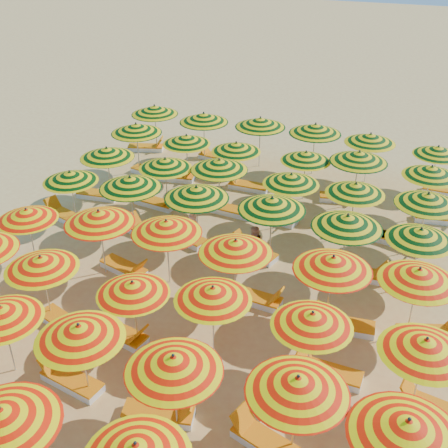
{
  "coord_description": "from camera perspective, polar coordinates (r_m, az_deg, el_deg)",
  "views": [
    {
      "loc": [
        5.27,
        -14.49,
        10.79
      ],
      "look_at": [
        0.0,
        0.5,
        1.6
      ],
      "focal_mm": 45.0,
      "sensor_mm": 36.0,
      "label": 1
    }
  ],
  "objects": [
    {
      "name": "umbrella_2",
      "position": [
        12.23,
        -21.66,
        -17.78
      ],
      "size": [
        2.3,
        2.3,
        2.43
      ],
      "color": "silver",
      "rests_on": "ground"
    },
    {
      "name": "lounger_13",
      "position": [
        15.12,
        20.53,
        -17.16
      ],
      "size": [
        1.81,
        0.92,
        0.69
      ],
      "rotation": [
        0.0,
        0.0,
        2.93
      ],
      "color": "white",
      "rests_on": "ground"
    },
    {
      "name": "lounger_34",
      "position": [
        28.35,
        -7.86,
        7.72
      ],
      "size": [
        1.83,
        1.05,
        0.69
      ],
      "rotation": [
        0.0,
        0.0,
        0.29
      ],
      "color": "white",
      "rests_on": "ground"
    },
    {
      "name": "umbrella_40",
      "position": [
        22.62,
        13.55,
        6.65
      ],
      "size": [
        2.85,
        2.85,
        2.41
      ],
      "color": "silver",
      "rests_on": "ground"
    },
    {
      "name": "umbrella_39",
      "position": [
        22.84,
        8.32,
        6.81
      ],
      "size": [
        2.67,
        2.67,
        2.16
      ],
      "color": "silver",
      "rests_on": "ground"
    },
    {
      "name": "umbrella_24",
      "position": [
        21.6,
        -15.37,
        4.67
      ],
      "size": [
        2.63,
        2.63,
        2.18
      ],
      "color": "silver",
      "rests_on": "ground"
    },
    {
      "name": "lounger_28",
      "position": [
        21.08,
        17.77,
        -1.85
      ],
      "size": [
        1.83,
        1.09,
        0.69
      ],
      "rotation": [
        0.0,
        0.0,
        -0.32
      ],
      "color": "white",
      "rests_on": "ground"
    },
    {
      "name": "lounger_21",
      "position": [
        19.62,
        2.92,
        -2.83
      ],
      "size": [
        1.83,
        1.1,
        0.69
      ],
      "rotation": [
        0.0,
        0.0,
        2.82
      ],
      "color": "white",
      "rests_on": "ground"
    },
    {
      "name": "umbrella_21",
      "position": [
        16.32,
        1.18,
        -2.3
      ],
      "size": [
        2.89,
        2.89,
        2.34
      ],
      "color": "silver",
      "rests_on": "ground"
    },
    {
      "name": "umbrella_31",
      "position": [
        21.96,
        -5.99,
        6.14
      ],
      "size": [
        2.64,
        2.64,
        2.21
      ],
      "color": "silver",
      "rests_on": "ground"
    },
    {
      "name": "umbrella_25",
      "position": [
        20.26,
        -9.52,
        4.18
      ],
      "size": [
        2.86,
        2.86,
        2.37
      ],
      "color": "silver",
      "rests_on": "ground"
    },
    {
      "name": "umbrella_44",
      "position": [
        25.67,
        3.71,
        10.26
      ],
      "size": [
        2.29,
        2.29,
        2.42
      ],
      "color": "silver",
      "rests_on": "ground"
    },
    {
      "name": "lounger_29",
      "position": [
        25.66,
        -7.53,
        5.29
      ],
      "size": [
        1.82,
        0.97,
        0.69
      ],
      "rotation": [
        0.0,
        0.0,
        -0.24
      ],
      "color": "white",
      "rests_on": "ground"
    },
    {
      "name": "umbrella_29",
      "position": [
        18.12,
        19.34,
        -1.03
      ],
      "size": [
        2.5,
        2.5,
        2.21
      ],
      "color": "silver",
      "rests_on": "ground"
    },
    {
      "name": "umbrella_46",
      "position": [
        24.87,
        14.64,
        8.42
      ],
      "size": [
        2.82,
        2.82,
        2.3
      ],
      "color": "silver",
      "rests_on": "ground"
    },
    {
      "name": "umbrella_19",
      "position": [
        18.15,
        -12.58,
        0.68
      ],
      "size": [
        2.53,
        2.53,
        2.39
      ],
      "color": "silver",
      "rests_on": "ground"
    },
    {
      "name": "lounger_27",
      "position": [
        21.35,
        14.05,
        -0.84
      ],
      "size": [
        1.77,
        0.7,
        0.69
      ],
      "rotation": [
        0.0,
        0.0,
        3.07
      ],
      "color": "white",
      "rests_on": "ground"
    },
    {
      "name": "umbrella_30",
      "position": [
        23.07,
        -11.82,
        7.1
      ],
      "size": [
        2.56,
        2.56,
        2.31
      ],
      "color": "silver",
      "rests_on": "ground"
    },
    {
      "name": "umbrella_14",
      "position": [
        15.18,
        -9.25,
        -6.45
      ],
      "size": [
        2.07,
        2.07,
        2.11
      ],
      "color": "silver",
      "rests_on": "ground"
    },
    {
      "name": "lounger_7",
      "position": [
        13.66,
        4.24,
        -21.2
      ],
      "size": [
        1.83,
        1.11,
        0.69
      ],
      "rotation": [
        0.0,
        0.0,
        2.81
      ],
      "color": "white",
      "rests_on": "ground"
    },
    {
      "name": "beachgoer_b",
      "position": [
        18.9,
        3.04,
        -2.21
      ],
      "size": [
        0.8,
        0.86,
        1.43
      ],
      "primitive_type": "imported",
      "rotation": [
        0.0,
        0.0,
        4.25
      ],
      "color": "tan",
      "rests_on": "ground"
    },
    {
      "name": "lounger_22",
      "position": [
        19.03,
        13.63,
        -4.92
      ],
      "size": [
        1.74,
        0.61,
        0.69
      ],
      "rotation": [
        0.0,
        0.0,
        0.02
      ],
      "color": "white",
      "rests_on": "ground"
    },
    {
      "name": "umbrella_17",
      "position": [
        13.84,
        19.81,
        -11.6
      ],
      "size": [
        2.55,
        2.55,
        2.27
      ],
      "color": "silver",
      "rests_on": "ground"
    },
    {
      "name": "lounger_30",
      "position": [
        25.04,
        -4.91,
        4.79
      ],
      "size": [
        1.8,
        0.83,
        0.69
      ],
      "rotation": [
        0.0,
        0.0,
        0.15
      ],
      "color": "white",
      "rests_on": "ground"
    },
    {
      "name": "lounger_32",
      "position": [
        23.67,
        11.85,
        2.65
      ],
      "size": [
        1.81,
        0.92,
        0.69
      ],
      "rotation": [
        0.0,
        0.0,
        0.2
      ],
      "color": "white",
      "rests_on": "ground"
    },
    {
      "name": "umbrella_22",
      "position": [
        15.82,
        11.01,
        -3.94
      ],
      "size": [
        2.3,
        2.3,
        2.37
      ],
      "color": "silver",
      "rests_on": "ground"
    },
    {
      "name": "umbrella_27",
      "position": [
        18.54,
        4.89,
        2.06
      ],
      "size": [
        3.02,
        3.02,
        2.41
      ],
      "color": "silver",
      "rests_on": "ground"
    },
    {
      "name": "umbrella_41",
      "position": [
        22.48,
        20.31,
        5.03
      ],
      "size": [
        2.82,
        2.82,
        2.25
      ],
      "color": "silver",
      "rests_on": "ground"
    },
    {
      "name": "umbrella_16",
      "position": [
        14.05,
        8.96,
        -9.55
      ],
      "size": [
        2.1,
        2.1,
        2.18
      ],
      "color": "silver",
      "rests_on": "ground"
    },
    {
      "name": "lounger_12",
      "position": [
        15.31,
        10.46,
        -14.59
      ],
      "size": [
        1.77,
        0.69,
        0.69
      ],
      "rotation": [
        0.0,
        0.0,
        3.08
      ],
      "color": "white",
      "rests_on": "ground"
    },
    {
      "name": "umbrella_36",
      "position": [
        25.3,
        -8.91,
        9.57
      ],
      "size": [
        2.95,
        2.95,
        2.38
      ],
      "color": "silver",
      "rests_on": "ground"
    },
    {
      "name": "lounger_24",
      "position": [
        22.92,
        -6.93,
        2.16
      ],
      "size": [
        1.8,
        0.84,
        0.69
      ],
      "rotation": [
        0.0,
        0.0,
        -0.15
      ],
      "color": "white",
      "rests_on": "ground"
    },
    {
      "name": "umbrella_20",
      "position": [
        17.35,
        -5.88,
        -0.29
      ],
      "size": [
        2.87,
        2.87,
        2.36
      ],
      "color": "silver",
      "rests_on": "ground"
    },
    {
      "name": "lounger_5",
      "position": [
        15.39,
        -15.3,
        -15.04
      ],
      "size": [
        1.81,
        0.92,
        0.69
      ],
      "rotation": [
        0.0,
        0.0,
        2.94
      ],
      "color": "white",
      "rests_on": "ground"
    },
    {
      "name": "umbrella_42",
      "position": [
        27.57,
        -7.07,
        11.43
      ],
      "size": [
        2.92,
        2.92,
        2.38
      ],
      "color": "silver",
      "rests_on": "ground"
    },
    {
      "name": "umbrella_18",
      "position": [
        19.47,
        -19.4,
        0.92
      ],
      "size": [
        2.39,
        2.39,
        2.12
      ],
      "color": "silver",
      "rests_on": "ground"
    },
    {
      "name": "lounger_16",
      "position": [
        16.82,
        11.99,
        -9.99
      ],
      "size": [
        1.77,
        0.7,
        0.69
      ],
      "rotation": [
        0.0,
        0.0,
        3.21
      ],
      "color": "white",
      "rests_on": "ground"
    },
    {
      "name": "lounger_14",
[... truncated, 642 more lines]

